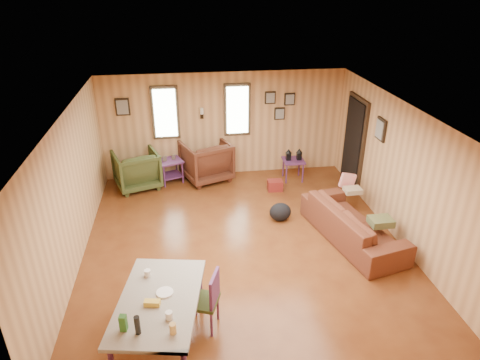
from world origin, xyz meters
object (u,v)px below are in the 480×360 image
at_px(recliner_green, 136,168).
at_px(side_table, 294,159).
at_px(end_table, 170,167).
at_px(recliner_brown, 206,159).
at_px(sofa, 353,218).
at_px(dining_table, 159,304).

bearing_deg(recliner_green, side_table, 159.63).
bearing_deg(side_table, end_table, 174.77).
bearing_deg(recliner_green, recliner_brown, 168.45).
relative_size(sofa, recliner_green, 2.40).
bearing_deg(recliner_brown, side_table, 150.62).
height_order(end_table, side_table, side_table).
bearing_deg(dining_table, recliner_green, 108.16).
distance_m(recliner_brown, end_table, 0.83).
bearing_deg(dining_table, end_table, 99.42).
bearing_deg(end_table, side_table, -5.23).
bearing_deg(sofa, end_table, 35.64).
bearing_deg(sofa, dining_table, 108.81).
height_order(recliner_green, dining_table, dining_table).
xyz_separation_m(recliner_brown, dining_table, (-0.90, -4.92, 0.23)).
bearing_deg(recliner_green, sofa, 127.29).
xyz_separation_m(recliner_green, dining_table, (0.64, -4.73, 0.27)).
xyz_separation_m(sofa, dining_table, (-3.30, -2.06, 0.30)).
xyz_separation_m(recliner_brown, end_table, (-0.82, -0.05, -0.14)).
relative_size(recliner_brown, end_table, 1.53).
bearing_deg(dining_table, sofa, 42.37).
xyz_separation_m(recliner_green, side_table, (3.52, -0.11, 0.05)).
height_order(side_table, dining_table, dining_table).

